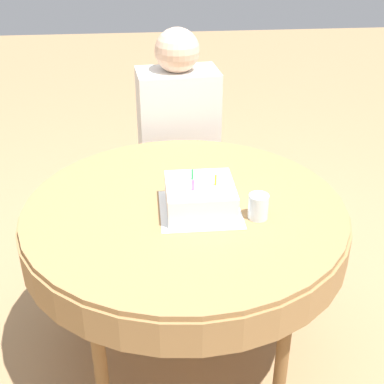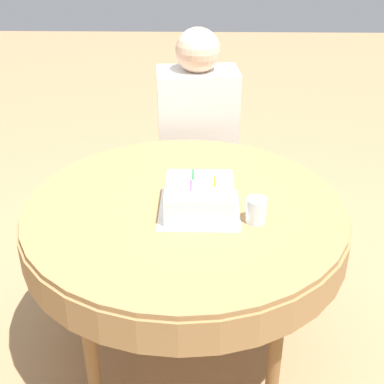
{
  "view_description": "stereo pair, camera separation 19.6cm",
  "coord_description": "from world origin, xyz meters",
  "px_view_note": "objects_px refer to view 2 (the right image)",
  "views": [
    {
      "loc": [
        -0.13,
        -1.71,
        1.75
      ],
      "look_at": [
        0.03,
        -0.01,
        0.78
      ],
      "focal_mm": 50.0,
      "sensor_mm": 36.0,
      "label": 1
    },
    {
      "loc": [
        0.06,
        -1.72,
        1.75
      ],
      "look_at": [
        0.03,
        -0.01,
        0.78
      ],
      "focal_mm": 50.0,
      "sensor_mm": 36.0,
      "label": 2
    }
  ],
  "objects_px": {
    "person": "(198,122)",
    "birthday_cake": "(199,197)",
    "chair": "(196,155)",
    "drinking_glass": "(256,210)"
  },
  "relations": [
    {
      "from": "person",
      "to": "birthday_cake",
      "type": "relative_size",
      "value": 4.82
    },
    {
      "from": "chair",
      "to": "person",
      "type": "height_order",
      "value": "person"
    },
    {
      "from": "drinking_glass",
      "to": "person",
      "type": "bearing_deg",
      "value": 102.79
    },
    {
      "from": "chair",
      "to": "drinking_glass",
      "type": "xyz_separation_m",
      "value": [
        0.22,
        -1.04,
        0.28
      ]
    },
    {
      "from": "chair",
      "to": "birthday_cake",
      "type": "height_order",
      "value": "chair"
    },
    {
      "from": "birthday_cake",
      "to": "drinking_glass",
      "type": "bearing_deg",
      "value": -20.3
    },
    {
      "from": "person",
      "to": "birthday_cake",
      "type": "bearing_deg",
      "value": -94.37
    },
    {
      "from": "person",
      "to": "chair",
      "type": "bearing_deg",
      "value": 90.0
    },
    {
      "from": "birthday_cake",
      "to": "person",
      "type": "bearing_deg",
      "value": 91.0
    },
    {
      "from": "chair",
      "to": "drinking_glass",
      "type": "distance_m",
      "value": 1.11
    }
  ]
}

